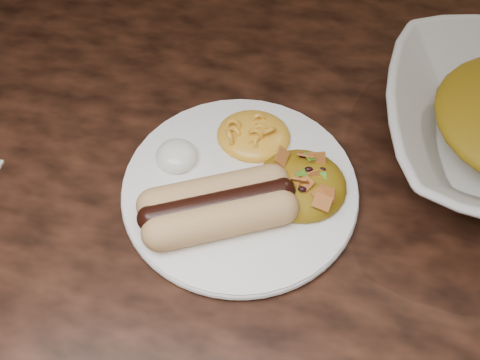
# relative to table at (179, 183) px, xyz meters

# --- Properties ---
(floor) EXTENTS (4.00, 4.00, 0.00)m
(floor) POSITION_rel_table_xyz_m (0.00, 0.00, -0.66)
(floor) COLOR #652E12
(floor) RESTS_ON ground
(table) EXTENTS (1.60, 0.90, 0.75)m
(table) POSITION_rel_table_xyz_m (0.00, 0.00, 0.00)
(table) COLOR #472316
(table) RESTS_ON floor
(plate) EXTENTS (0.30, 0.30, 0.01)m
(plate) POSITION_rel_table_xyz_m (0.10, -0.06, 0.10)
(plate) COLOR white
(plate) RESTS_ON table
(hotdog) EXTENTS (0.14, 0.12, 0.04)m
(hotdog) POSITION_rel_table_xyz_m (0.08, -0.10, 0.13)
(hotdog) COLOR tan
(hotdog) RESTS_ON plate
(mac_and_cheese) EXTENTS (0.09, 0.08, 0.03)m
(mac_and_cheese) POSITION_rel_table_xyz_m (0.10, 0.01, 0.12)
(mac_and_cheese) COLOR orange
(mac_and_cheese) RESTS_ON plate
(sour_cream) EXTENTS (0.05, 0.05, 0.03)m
(sour_cream) POSITION_rel_table_xyz_m (0.02, -0.04, 0.12)
(sour_cream) COLOR white
(sour_cream) RESTS_ON plate
(taco_salad) EXTENTS (0.10, 0.09, 0.04)m
(taco_salad) POSITION_rel_table_xyz_m (0.16, -0.05, 0.12)
(taco_salad) COLOR #CB4809
(taco_salad) RESTS_ON plate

